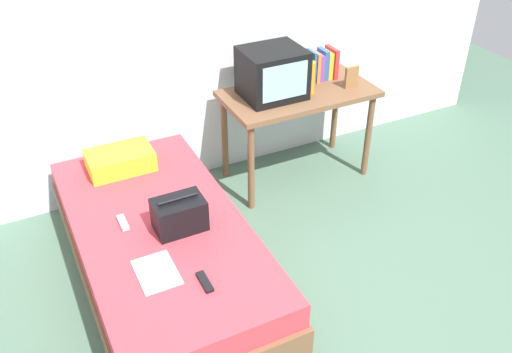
{
  "coord_description": "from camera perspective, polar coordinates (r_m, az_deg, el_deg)",
  "views": [
    {
      "loc": [
        -1.5,
        -1.72,
        2.59
      ],
      "look_at": [
        -0.15,
        1.01,
        0.51
      ],
      "focal_mm": 38.96,
      "sensor_mm": 36.0,
      "label": 1
    }
  ],
  "objects": [
    {
      "name": "magazine",
      "position": [
        3.1,
        -10.17,
        -9.65
      ],
      "size": [
        0.21,
        0.29,
        0.01
      ],
      "primitive_type": "cube",
      "color": "white",
      "rests_on": "bed"
    },
    {
      "name": "tv",
      "position": [
        4.1,
        1.69,
        10.56
      ],
      "size": [
        0.44,
        0.39,
        0.36
      ],
      "color": "black",
      "rests_on": "desk"
    },
    {
      "name": "remote_silver",
      "position": [
        3.45,
        -13.51,
        -4.63
      ],
      "size": [
        0.04,
        0.14,
        0.02
      ],
      "primitive_type": "cube",
      "color": "#B7B7BC",
      "rests_on": "bed"
    },
    {
      "name": "pillow",
      "position": [
        3.93,
        -13.77,
        1.64
      ],
      "size": [
        0.44,
        0.28,
        0.14
      ],
      "primitive_type": "cube",
      "color": "yellow",
      "rests_on": "bed"
    },
    {
      "name": "desk",
      "position": [
        4.3,
        4.36,
        7.55
      ],
      "size": [
        1.16,
        0.6,
        0.76
      ],
      "color": "brown",
      "rests_on": "ground"
    },
    {
      "name": "picture_frame",
      "position": [
        4.33,
        9.78,
        10.03
      ],
      "size": [
        0.11,
        0.02,
        0.17
      ],
      "primitive_type": "cube",
      "color": "olive",
      "rests_on": "desk"
    },
    {
      "name": "handbag",
      "position": [
        3.31,
        -7.88,
        -3.88
      ],
      "size": [
        0.3,
        0.2,
        0.23
      ],
      "color": "black",
      "rests_on": "bed"
    },
    {
      "name": "wall_back",
      "position": [
        4.21,
        -4.29,
        16.4
      ],
      "size": [
        5.2,
        0.1,
        2.6
      ],
      "primitive_type": "cube",
      "color": "silver",
      "rests_on": "ground"
    },
    {
      "name": "ground_plane",
      "position": [
        3.45,
        10.1,
        -15.05
      ],
      "size": [
        8.0,
        8.0,
        0.0
      ],
      "primitive_type": "plane",
      "color": "#4C6B56"
    },
    {
      "name": "book_row",
      "position": [
        4.44,
        6.77,
        11.34
      ],
      "size": [
        0.22,
        0.17,
        0.24
      ],
      "color": "#2D5699",
      "rests_on": "desk"
    },
    {
      "name": "water_bottle",
      "position": [
        4.19,
        5.54,
        10.08
      ],
      "size": [
        0.08,
        0.08,
        0.24
      ],
      "primitive_type": "cylinder",
      "color": "orange",
      "rests_on": "desk"
    },
    {
      "name": "bed",
      "position": [
        3.57,
        -9.53,
        -7.7
      ],
      "size": [
        1.0,
        2.0,
        0.46
      ],
      "color": "brown",
      "rests_on": "ground"
    },
    {
      "name": "remote_dark",
      "position": [
        3.0,
        -5.27,
        -10.71
      ],
      "size": [
        0.04,
        0.16,
        0.02
      ],
      "primitive_type": "cube",
      "color": "black",
      "rests_on": "bed"
    }
  ]
}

